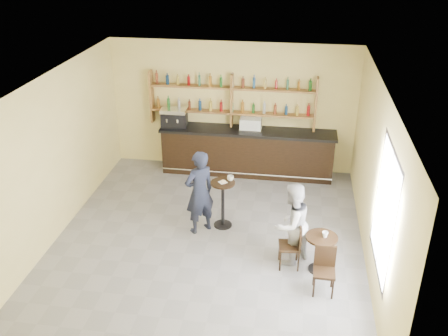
# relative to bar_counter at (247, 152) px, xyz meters

# --- Properties ---
(floor) EXTENTS (7.00, 7.00, 0.00)m
(floor) POSITION_rel_bar_counter_xyz_m (-0.42, -3.15, -0.58)
(floor) COLOR slate
(floor) RESTS_ON ground
(ceiling) EXTENTS (7.00, 7.00, 0.00)m
(ceiling) POSITION_rel_bar_counter_xyz_m (-0.42, -3.15, 2.62)
(ceiling) COLOR white
(ceiling) RESTS_ON wall_back
(wall_back) EXTENTS (7.00, 0.00, 7.00)m
(wall_back) POSITION_rel_bar_counter_xyz_m (-0.42, 0.35, 1.02)
(wall_back) COLOR #F5E18B
(wall_back) RESTS_ON floor
(wall_front) EXTENTS (7.00, 0.00, 7.00)m
(wall_front) POSITION_rel_bar_counter_xyz_m (-0.42, -6.65, 1.02)
(wall_front) COLOR #F5E18B
(wall_front) RESTS_ON floor
(wall_left) EXTENTS (0.00, 7.00, 7.00)m
(wall_left) POSITION_rel_bar_counter_xyz_m (-3.42, -3.15, 1.02)
(wall_left) COLOR #F5E18B
(wall_left) RESTS_ON floor
(wall_right) EXTENTS (0.00, 7.00, 7.00)m
(wall_right) POSITION_rel_bar_counter_xyz_m (2.58, -3.15, 1.02)
(wall_right) COLOR #F5E18B
(wall_right) RESTS_ON floor
(window_pane) EXTENTS (0.00, 2.00, 2.00)m
(window_pane) POSITION_rel_bar_counter_xyz_m (2.57, -4.35, 1.12)
(window_pane) COLOR white
(window_pane) RESTS_ON wall_right
(window_frame) EXTENTS (0.04, 1.70, 2.10)m
(window_frame) POSITION_rel_bar_counter_xyz_m (2.56, -4.35, 1.12)
(window_frame) COLOR black
(window_frame) RESTS_ON wall_right
(shelf_unit) EXTENTS (4.00, 0.26, 1.40)m
(shelf_unit) POSITION_rel_bar_counter_xyz_m (-0.42, 0.22, 1.23)
(shelf_unit) COLOR brown
(shelf_unit) RESTS_ON wall_back
(liquor_bottles) EXTENTS (3.68, 0.10, 1.00)m
(liquor_bottles) POSITION_rel_bar_counter_xyz_m (-0.42, 0.22, 1.40)
(liquor_bottles) COLOR #8C5919
(liquor_bottles) RESTS_ON shelf_unit
(bar_counter) EXTENTS (4.27, 0.83, 1.15)m
(bar_counter) POSITION_rel_bar_counter_xyz_m (0.00, 0.00, 0.00)
(bar_counter) COLOR black
(bar_counter) RESTS_ON floor
(espresso_machine) EXTENTS (0.65, 0.45, 0.44)m
(espresso_machine) POSITION_rel_bar_counter_xyz_m (-1.81, 0.00, 0.80)
(espresso_machine) COLOR black
(espresso_machine) RESTS_ON bar_counter
(pastry_case) EXTENTS (0.59, 0.50, 0.32)m
(pastry_case) POSITION_rel_bar_counter_xyz_m (0.07, 0.00, 0.74)
(pastry_case) COLOR silver
(pastry_case) RESTS_ON bar_counter
(pedestal_table) EXTENTS (0.50, 0.50, 1.01)m
(pedestal_table) POSITION_rel_bar_counter_xyz_m (-0.22, -2.51, -0.07)
(pedestal_table) COLOR black
(pedestal_table) RESTS_ON floor
(napkin) EXTENTS (0.21, 0.21, 0.00)m
(napkin) POSITION_rel_bar_counter_xyz_m (-0.22, -2.51, 0.44)
(napkin) COLOR white
(napkin) RESTS_ON pedestal_table
(donut) EXTENTS (0.14, 0.14, 0.04)m
(donut) POSITION_rel_bar_counter_xyz_m (-0.21, -2.52, 0.46)
(donut) COLOR #E4AD53
(donut) RESTS_ON napkin
(cup_pedestal) EXTENTS (0.15, 0.15, 0.10)m
(cup_pedestal) POSITION_rel_bar_counter_xyz_m (-0.08, -2.41, 0.49)
(cup_pedestal) COLOR white
(cup_pedestal) RESTS_ON pedestal_table
(man_main) EXTENTS (0.76, 0.75, 1.76)m
(man_main) POSITION_rel_bar_counter_xyz_m (-0.65, -2.76, 0.30)
(man_main) COLOR black
(man_main) RESTS_ON floor
(cafe_table) EXTENTS (0.65, 0.65, 0.72)m
(cafe_table) POSITION_rel_bar_counter_xyz_m (1.72, -3.72, -0.22)
(cafe_table) COLOR black
(cafe_table) RESTS_ON floor
(cup_cafe) EXTENTS (0.13, 0.13, 0.10)m
(cup_cafe) POSITION_rel_bar_counter_xyz_m (1.77, -3.72, 0.19)
(cup_cafe) COLOR white
(cup_cafe) RESTS_ON cafe_table
(chair_west) EXTENTS (0.42, 0.42, 0.88)m
(chair_west) POSITION_rel_bar_counter_xyz_m (1.17, -3.67, -0.14)
(chair_west) COLOR black
(chair_west) RESTS_ON floor
(chair_south) EXTENTS (0.37, 0.37, 0.84)m
(chair_south) POSITION_rel_bar_counter_xyz_m (1.77, -4.32, -0.16)
(chair_south) COLOR black
(chair_south) RESTS_ON floor
(patron_second) EXTENTS (0.97, 0.97, 1.59)m
(patron_second) POSITION_rel_bar_counter_xyz_m (1.18, -3.51, 0.22)
(patron_second) COLOR #ACACB2
(patron_second) RESTS_ON floor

